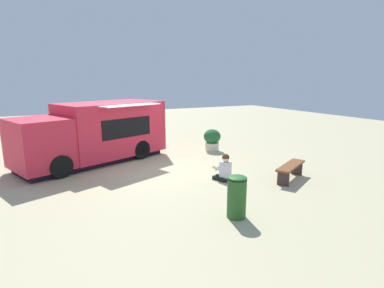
% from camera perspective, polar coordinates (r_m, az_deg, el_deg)
% --- Properties ---
extents(ground_plane, '(40.00, 40.00, 0.00)m').
position_cam_1_polar(ground_plane, '(10.92, -7.89, -4.42)').
color(ground_plane, '#BEB48A').
extents(food_truck, '(3.87, 5.85, 2.22)m').
position_cam_1_polar(food_truck, '(11.94, -17.72, 1.82)').
color(food_truck, red).
rests_on(food_truck, ground_plane).
extents(person_customer, '(0.76, 0.64, 0.85)m').
position_cam_1_polar(person_customer, '(9.44, 6.12, -4.84)').
color(person_customer, black).
rests_on(person_customer, ground_plane).
extents(planter_flowering_near, '(0.74, 0.74, 0.95)m').
position_cam_1_polar(planter_flowering_near, '(13.31, 3.81, 0.90)').
color(planter_flowering_near, beige).
rests_on(planter_flowering_near, ground_plane).
extents(planter_flowering_far, '(0.57, 0.57, 0.73)m').
position_cam_1_polar(planter_flowering_far, '(15.72, -11.61, 1.93)').
color(planter_flowering_far, '#A29291').
rests_on(planter_flowering_far, ground_plane).
extents(plaza_bench, '(1.11, 1.62, 0.49)m').
position_cam_1_polar(plaza_bench, '(9.93, 18.10, -4.39)').
color(plaza_bench, brown).
rests_on(plaza_bench, ground_plane).
extents(trash_bin, '(0.44, 0.44, 0.99)m').
position_cam_1_polar(trash_bin, '(6.98, 8.43, -9.73)').
color(trash_bin, '#295925').
rests_on(trash_bin, ground_plane).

